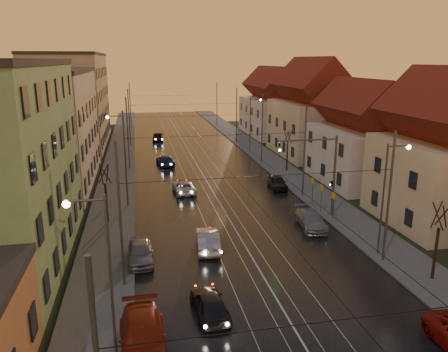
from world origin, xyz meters
TOP-DOWN VIEW (x-y plane):
  - road at (0.00, 40.00)m, footprint 16.00×120.00m
  - sidewalk_left at (-10.00, 40.00)m, footprint 4.00×120.00m
  - sidewalk_right at (10.00, 40.00)m, footprint 4.00×120.00m
  - tram_rail_0 at (-2.20, 40.00)m, footprint 0.06×120.00m
  - tram_rail_1 at (-0.77, 40.00)m, footprint 0.06×120.00m
  - tram_rail_2 at (0.77, 40.00)m, footprint 0.06×120.00m
  - tram_rail_3 at (2.20, 40.00)m, footprint 0.06×120.00m
  - apartment_left_2 at (-17.50, 34.00)m, footprint 10.00×20.00m
  - apartment_left_3 at (-17.50, 58.00)m, footprint 10.00×24.00m
  - house_right_1 at (17.00, 15.00)m, footprint 8.67×10.20m
  - house_right_2 at (17.00, 28.00)m, footprint 9.18×12.24m
  - house_right_3 at (17.00, 43.00)m, footprint 9.18×14.28m
  - house_right_4 at (17.00, 61.00)m, footprint 9.18×16.32m
  - catenary_pole_l_1 at (-8.60, 9.00)m, footprint 0.16×0.16m
  - catenary_pole_r_1 at (8.60, 9.00)m, footprint 0.16×0.16m
  - catenary_pole_l_2 at (-8.60, 24.00)m, footprint 0.16×0.16m
  - catenary_pole_r_2 at (8.60, 24.00)m, footprint 0.16×0.16m
  - catenary_pole_l_3 at (-8.60, 39.00)m, footprint 0.16×0.16m
  - catenary_pole_r_3 at (8.60, 39.00)m, footprint 0.16×0.16m
  - catenary_pole_l_4 at (-8.60, 54.00)m, footprint 0.16×0.16m
  - catenary_pole_r_4 at (8.60, 54.00)m, footprint 0.16×0.16m
  - catenary_pole_l_5 at (-8.60, 72.00)m, footprint 0.16×0.16m
  - catenary_pole_r_5 at (8.60, 72.00)m, footprint 0.16×0.16m
  - street_lamp_0 at (-9.10, 2.00)m, footprint 1.75×0.32m
  - street_lamp_1 at (9.10, 10.00)m, footprint 1.75×0.32m
  - street_lamp_2 at (-9.10, 30.00)m, footprint 1.75×0.32m
  - street_lamp_3 at (9.10, 46.00)m, footprint 1.75×0.32m
  - traffic_light_mast at (7.99, 18.00)m, footprint 5.30×0.32m
  - bare_tree_0 at (-10.20, 20.00)m, footprint 1.09×1.09m
  - bare_tree_1 at (10.20, 6.00)m, footprint 1.09×1.09m
  - bare_tree_2 at (10.40, 34.00)m, footprint 1.09×1.09m
  - driving_car_0 at (-4.03, 4.90)m, footprint 1.90×4.16m
  - driving_car_1 at (-2.77, 13.35)m, footprint 1.98×4.62m
  - driving_car_2 at (-2.97, 27.58)m, footprint 2.27×4.52m
  - driving_car_3 at (-4.05, 40.03)m, footprint 2.44×4.83m
  - driving_car_4 at (-4.06, 58.25)m, footprint 2.14×4.61m
  - parked_left_2 at (-7.60, 2.57)m, footprint 2.33×5.36m
  - parked_left_3 at (-7.60, 12.22)m, footprint 1.71×4.18m
  - parked_right_1 at (6.20, 15.93)m, footprint 2.40×4.81m
  - parked_right_2 at (6.98, 27.20)m, footprint 1.85×4.07m

SIDE VIEW (x-z plane):
  - road at x=0.00m, z-range 0.00..0.04m
  - tram_rail_0 at x=-2.20m, z-range 0.04..0.07m
  - tram_rail_1 at x=-0.77m, z-range 0.04..0.07m
  - tram_rail_2 at x=0.77m, z-range 0.04..0.07m
  - tram_rail_3 at x=2.20m, z-range 0.04..0.07m
  - sidewalk_left at x=-10.00m, z-range 0.00..0.15m
  - sidewalk_right at x=10.00m, z-range 0.00..0.15m
  - driving_car_2 at x=-2.97m, z-range 0.00..1.23m
  - parked_right_1 at x=6.20m, z-range 0.00..1.34m
  - driving_car_3 at x=-4.05m, z-range 0.00..1.35m
  - parked_right_2 at x=6.98m, z-range 0.00..1.35m
  - driving_car_0 at x=-4.03m, z-range 0.00..1.38m
  - parked_left_3 at x=-7.60m, z-range 0.00..1.42m
  - driving_car_1 at x=-2.77m, z-range 0.00..1.48m
  - driving_car_4 at x=-4.06m, z-range 0.00..1.53m
  - parked_left_2 at x=-7.60m, z-range 0.00..1.54m
  - bare_tree_0 at x=-10.20m, z-range -0.07..5.04m
  - bare_tree_1 at x=10.20m, z-range -0.07..5.04m
  - bare_tree_2 at x=10.40m, z-range -0.07..5.04m
  - catenary_pole_l_1 at x=-8.60m, z-range 0.00..9.00m
  - catenary_pole_r_1 at x=8.60m, z-range 0.00..9.00m
  - catenary_pole_l_2 at x=-8.60m, z-range 0.00..9.00m
  - catenary_pole_r_2 at x=8.60m, z-range 0.00..9.00m
  - catenary_pole_l_3 at x=-8.60m, z-range 0.00..9.00m
  - catenary_pole_r_3 at x=8.60m, z-range 0.00..9.00m
  - catenary_pole_l_4 at x=-8.60m, z-range 0.00..9.00m
  - catenary_pole_r_4 at x=8.60m, z-range 0.00..9.00m
  - catenary_pole_l_5 at x=-8.60m, z-range 0.00..9.00m
  - catenary_pole_r_5 at x=8.60m, z-range 0.00..9.00m
  - traffic_light_mast at x=7.99m, z-range 1.00..8.20m
  - house_right_2 at x=17.00m, z-range 0.04..9.24m
  - street_lamp_0 at x=-9.10m, z-range 0.89..8.89m
  - street_lamp_1 at x=9.10m, z-range 0.89..8.89m
  - street_lamp_2 at x=-9.10m, z-range 0.89..8.89m
  - street_lamp_3 at x=9.10m, z-range 0.89..8.89m
  - house_right_4 at x=17.00m, z-range 0.05..10.05m
  - house_right_1 at x=17.00m, z-range 0.05..10.85m
  - house_right_3 at x=17.00m, z-range 0.05..11.55m
  - apartment_left_2 at x=-17.50m, z-range 0.00..12.00m
  - apartment_left_3 at x=-17.50m, z-range 0.00..14.00m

